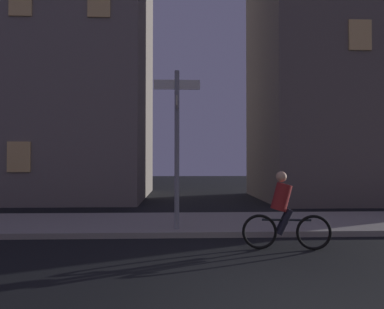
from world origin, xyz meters
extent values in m
cube|color=gray|center=(0.00, 6.13, 0.07)|extent=(40.00, 3.23, 0.14)
cylinder|color=gray|center=(-1.28, 4.95, 2.12)|extent=(0.12, 0.12, 3.95)
cube|color=white|center=(-1.28, 4.95, 3.74)|extent=(1.16, 0.03, 0.24)
cube|color=beige|center=(-1.28, 4.95, 3.24)|extent=(0.03, 1.30, 0.24)
torus|color=black|center=(1.53, 3.32, 0.36)|extent=(0.72, 0.13, 0.72)
torus|color=black|center=(0.44, 3.43, 0.36)|extent=(0.72, 0.13, 0.72)
cylinder|color=black|center=(0.99, 3.37, 0.61)|extent=(1.00, 0.15, 0.04)
cylinder|color=maroon|center=(0.89, 3.38, 1.08)|extent=(0.48, 0.37, 0.61)
sphere|color=tan|center=(0.89, 3.38, 1.50)|extent=(0.22, 0.22, 0.22)
cylinder|color=black|center=(0.95, 3.47, 0.58)|extent=(0.35, 0.15, 0.55)
cylinder|color=black|center=(0.93, 3.29, 0.58)|extent=(0.35, 0.15, 0.55)
cube|color=#F2C672|center=(-7.52, 10.19, 2.00)|extent=(0.90, 0.06, 1.20)
cube|color=#F2C672|center=(-7.52, 10.19, 8.19)|extent=(0.90, 0.06, 1.20)
cube|color=#F2C672|center=(-4.43, 10.19, 8.19)|extent=(0.90, 0.06, 1.20)
cube|color=#6B6056|center=(7.97, 12.82, 8.64)|extent=(10.64, 6.59, 17.28)
cube|color=#F2C672|center=(5.84, 9.50, 6.76)|extent=(0.90, 0.06, 1.20)
camera|label=1|loc=(-1.23, -3.75, 1.81)|focal=32.65mm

